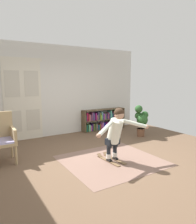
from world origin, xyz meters
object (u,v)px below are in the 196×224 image
potted_plant (141,119)px  skis_pair (111,159)px  person_skier (116,131)px  bookshelf (103,120)px  wicker_chair (0,136)px

potted_plant → skis_pair: 2.38m
person_skier → skis_pair: bearing=93.6°
bookshelf → potted_plant: bearing=-71.4°
wicker_chair → person_skier: person_skier is taller
potted_plant → skis_pair: potted_plant is taller
bookshelf → person_skier: 3.17m
person_skier → wicker_chair: bearing=147.6°
potted_plant → skis_pair: bearing=-149.9°
skis_pair → potted_plant: bearing=30.1°
potted_plant → person_skier: size_ratio=0.73×
bookshelf → skis_pair: (-1.51, -2.62, -0.33)m
potted_plant → person_skier: 2.39m
wicker_chair → potted_plant: size_ratio=1.08×
bookshelf → wicker_chair: size_ratio=1.54×
skis_pair → bookshelf: bearing=60.0°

